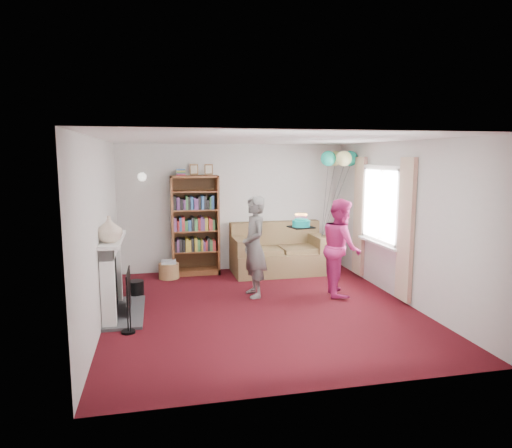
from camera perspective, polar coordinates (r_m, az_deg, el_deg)
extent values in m
plane|color=#370809|center=(6.97, 0.69, -10.48)|extent=(5.00, 5.00, 0.00)
cube|color=silver|center=(9.11, -2.82, 2.08)|extent=(4.50, 0.02, 2.50)
cube|color=silver|center=(6.55, -18.94, -0.88)|extent=(0.02, 5.00, 2.50)
cube|color=silver|center=(7.50, 17.80, 0.30)|extent=(0.02, 5.00, 2.50)
cube|color=white|center=(6.59, 0.73, 10.58)|extent=(4.50, 5.00, 0.01)
cube|color=#3F3F42|center=(7.01, -16.12, -10.52)|extent=(0.55, 1.40, 0.04)
cube|color=white|center=(6.35, -18.00, -7.78)|extent=(0.18, 0.14, 1.06)
cube|color=white|center=(7.41, -17.16, -5.43)|extent=(0.18, 0.14, 1.06)
cube|color=white|center=(6.78, -17.73, -2.67)|extent=(0.18, 1.24, 0.16)
cube|color=white|center=(6.76, -17.51, -1.83)|extent=(0.28, 1.35, 0.05)
cube|color=black|center=(6.89, -17.70, -6.92)|extent=(0.10, 0.80, 0.86)
cube|color=black|center=(6.91, -15.64, -8.08)|extent=(0.02, 0.70, 0.60)
cylinder|color=black|center=(6.17, -15.78, -10.20)|extent=(0.18, 0.18, 0.64)
cylinder|color=black|center=(7.73, -14.79, -7.82)|extent=(0.26, 0.26, 0.26)
cube|color=white|center=(7.93, 15.58, 6.81)|extent=(0.08, 1.30, 0.08)
cube|color=white|center=(8.06, 15.23, -2.10)|extent=(0.08, 1.30, 0.08)
cube|color=white|center=(7.99, 15.60, 2.32)|extent=(0.01, 1.15, 1.20)
cube|color=white|center=(8.05, 15.03, -2.32)|extent=(0.14, 1.32, 0.04)
cube|color=beige|center=(7.30, 18.21, -0.73)|extent=(0.07, 0.38, 2.20)
cube|color=beige|center=(8.73, 12.79, 0.94)|extent=(0.07, 0.38, 2.20)
cylinder|color=gold|center=(8.89, -14.05, 5.88)|extent=(0.04, 0.12, 0.04)
sphere|color=white|center=(8.80, -14.06, 5.73)|extent=(0.16, 0.16, 0.16)
cube|color=#472B14|center=(9.01, -7.71, 0.03)|extent=(0.90, 0.04, 1.90)
cube|color=brown|center=(8.80, -10.41, -0.24)|extent=(0.04, 0.42, 1.90)
cube|color=brown|center=(8.86, -4.83, -0.06)|extent=(0.04, 0.42, 1.90)
cube|color=brown|center=(8.73, -7.73, 5.91)|extent=(0.90, 0.42, 0.04)
cube|color=brown|center=(9.00, -7.50, -5.84)|extent=(0.90, 0.42, 0.10)
cube|color=brown|center=(8.91, -7.55, -3.34)|extent=(0.82, 0.38, 0.03)
cube|color=brown|center=(8.83, -7.60, -0.79)|extent=(0.82, 0.38, 0.02)
cube|color=brown|center=(8.78, -7.65, 1.79)|extent=(0.82, 0.38, 0.02)
cube|color=brown|center=(8.75, -7.69, 4.07)|extent=(0.82, 0.38, 0.02)
cube|color=maroon|center=(8.69, -9.39, 6.39)|extent=(0.16, 0.22, 0.12)
cube|color=brown|center=(8.77, -7.77, 6.77)|extent=(0.16, 0.02, 0.20)
cube|color=brown|center=(8.80, -5.94, 6.80)|extent=(0.16, 0.02, 0.20)
cube|color=olive|center=(8.97, 2.92, -4.75)|extent=(1.82, 0.96, 0.43)
cube|color=olive|center=(9.23, 2.36, -1.98)|extent=(1.82, 0.24, 0.75)
cube|color=olive|center=(8.75, -2.07, -3.64)|extent=(0.24, 0.91, 0.59)
cube|color=olive|center=(9.15, 7.71, -3.17)|extent=(0.24, 0.91, 0.59)
cube|color=olive|center=(8.74, 0.50, -3.43)|extent=(0.77, 0.66, 0.12)
cube|color=olive|center=(8.95, 5.58, -3.19)|extent=(0.77, 0.66, 0.12)
cylinder|color=olive|center=(8.72, -10.83, -5.77)|extent=(0.38, 0.38, 0.28)
cube|color=beige|center=(8.68, -10.86, -4.67)|extent=(0.26, 0.21, 0.06)
imported|color=black|center=(7.36, -0.22, -2.85)|extent=(0.45, 0.63, 1.64)
imported|color=#C42771|center=(7.59, 10.57, -2.85)|extent=(0.73, 0.87, 1.58)
cube|color=black|center=(7.33, 5.65, -0.40)|extent=(0.34, 0.34, 0.02)
cylinder|color=#0EA99D|center=(7.32, 5.66, 0.07)|extent=(0.29, 0.29, 0.10)
cylinder|color=#0EA99D|center=(7.31, 5.67, 0.53)|extent=(0.21, 0.21, 0.04)
cylinder|color=pink|center=(7.34, 6.31, 0.82)|extent=(0.01, 0.01, 0.09)
sphere|color=orange|center=(7.33, 6.32, 1.21)|extent=(0.02, 0.02, 0.02)
cylinder|color=pink|center=(7.37, 6.16, 0.86)|extent=(0.01, 0.01, 0.09)
sphere|color=orange|center=(7.36, 6.16, 1.24)|extent=(0.02, 0.02, 0.02)
cylinder|color=pink|center=(7.39, 5.91, 0.88)|extent=(0.01, 0.01, 0.09)
sphere|color=orange|center=(7.38, 5.91, 1.27)|extent=(0.02, 0.02, 0.02)
cylinder|color=pink|center=(7.39, 5.61, 0.89)|extent=(0.01, 0.01, 0.09)
sphere|color=orange|center=(7.39, 5.62, 1.28)|extent=(0.02, 0.02, 0.02)
cylinder|color=pink|center=(7.38, 5.33, 0.89)|extent=(0.01, 0.01, 0.09)
sphere|color=orange|center=(7.38, 5.34, 1.27)|extent=(0.02, 0.02, 0.02)
cylinder|color=pink|center=(7.36, 5.11, 0.86)|extent=(0.01, 0.01, 0.09)
sphere|color=orange|center=(7.35, 5.12, 1.25)|extent=(0.02, 0.02, 0.02)
cylinder|color=pink|center=(7.32, 5.00, 0.83)|extent=(0.01, 0.01, 0.09)
sphere|color=orange|center=(7.32, 5.01, 1.21)|extent=(0.02, 0.02, 0.02)
cylinder|color=pink|center=(7.28, 5.03, 0.79)|extent=(0.01, 0.01, 0.09)
sphere|color=orange|center=(7.28, 5.03, 1.18)|extent=(0.02, 0.02, 0.02)
cylinder|color=pink|center=(7.25, 5.18, 0.75)|extent=(0.01, 0.01, 0.09)
sphere|color=orange|center=(7.24, 5.18, 1.14)|extent=(0.02, 0.02, 0.02)
cylinder|color=pink|center=(7.23, 5.43, 0.72)|extent=(0.01, 0.01, 0.09)
sphere|color=orange|center=(7.22, 5.44, 1.12)|extent=(0.02, 0.02, 0.02)
cylinder|color=pink|center=(7.22, 5.73, 0.71)|extent=(0.01, 0.01, 0.09)
sphere|color=orange|center=(7.22, 5.74, 1.11)|extent=(0.02, 0.02, 0.02)
cylinder|color=pink|center=(7.24, 6.02, 0.72)|extent=(0.01, 0.01, 0.09)
sphere|color=orange|center=(7.23, 6.03, 1.11)|extent=(0.02, 0.02, 0.02)
cylinder|color=pink|center=(7.26, 6.24, 0.75)|extent=(0.01, 0.01, 0.09)
sphere|color=orange|center=(7.26, 6.24, 1.14)|extent=(0.02, 0.02, 0.02)
cylinder|color=pink|center=(7.30, 6.34, 0.78)|extent=(0.01, 0.01, 0.09)
sphere|color=orange|center=(7.29, 6.35, 1.17)|extent=(0.02, 0.02, 0.02)
sphere|color=#3F3F3F|center=(8.92, 8.18, -1.74)|extent=(0.02, 0.02, 0.02)
sphere|color=#1CB08E|center=(8.91, 11.69, 8.03)|extent=(0.29, 0.29, 0.29)
sphere|color=#FAFA98|center=(9.03, 9.83, 8.08)|extent=(0.29, 0.29, 0.29)
sphere|color=#1CB08E|center=(8.75, 9.02, 8.09)|extent=(0.29, 0.29, 0.29)
sphere|color=#FAFA98|center=(8.63, 10.93, 8.04)|extent=(0.29, 0.29, 0.29)
imported|color=beige|center=(6.38, -17.87, -0.61)|extent=(0.42, 0.42, 0.35)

